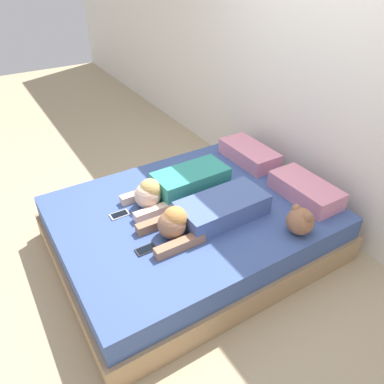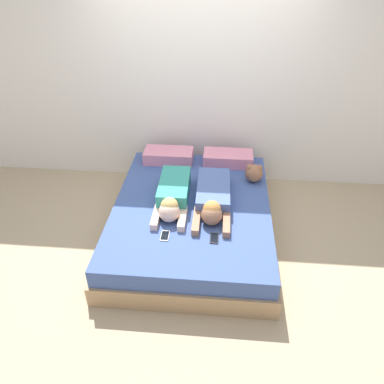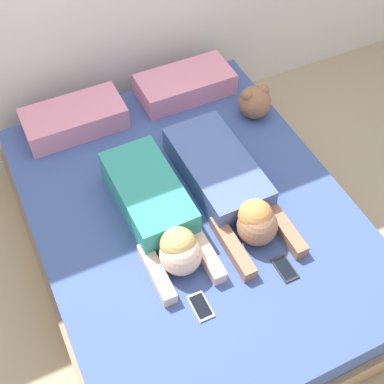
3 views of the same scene
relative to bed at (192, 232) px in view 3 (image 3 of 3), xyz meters
name	(u,v)px [view 3 (image 3 of 3)]	position (x,y,z in m)	size (l,w,h in m)	color
ground_plane	(192,251)	(0.00, 0.00, -0.20)	(12.00, 12.00, 0.00)	tan
bed	(192,232)	(0.00, 0.00, 0.00)	(1.69, 2.15, 0.41)	tan
pillow_head_left	(74,119)	(-0.37, 0.87, 0.28)	(0.60, 0.30, 0.15)	pink
pillow_head_right	(185,84)	(0.37, 0.87, 0.28)	(0.60, 0.30, 0.15)	pink
person_left	(158,213)	(-0.20, -0.01, 0.31)	(0.33, 0.88, 0.24)	teal
person_right	(229,186)	(0.22, 0.00, 0.30)	(0.36, 0.99, 0.24)	#4C66A5
cell_phone_left	(201,306)	(-0.21, -0.53, 0.21)	(0.08, 0.15, 0.01)	silver
cell_phone_right	(285,269)	(0.25, -0.53, 0.21)	(0.08, 0.15, 0.01)	#2D2D33
plush_toy	(255,102)	(0.66, 0.50, 0.31)	(0.20, 0.20, 0.21)	#996647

